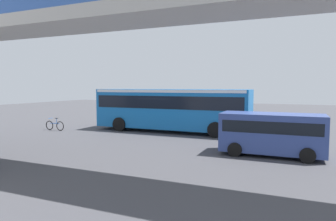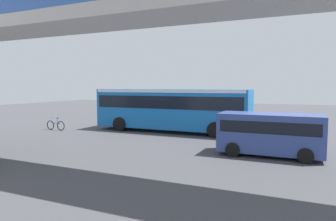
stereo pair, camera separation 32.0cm
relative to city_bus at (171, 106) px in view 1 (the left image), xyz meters
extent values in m
plane|color=#424247|center=(0.91, 0.08, -1.88)|extent=(80.00, 80.00, 0.00)
cube|color=#196BB7|center=(-0.01, 0.00, -0.17)|extent=(11.50, 2.55, 2.86)
cube|color=black|center=(-0.01, 0.00, 0.35)|extent=(11.04, 2.59, 0.90)
cube|color=white|center=(-0.01, 0.00, 1.15)|extent=(11.27, 2.58, 0.20)
cube|color=black|center=(5.76, 0.00, 0.18)|extent=(0.04, 2.24, 1.20)
cylinder|color=black|center=(3.67, 1.27, -1.36)|extent=(1.04, 0.30, 1.04)
cylinder|color=black|center=(3.67, -1.27, -1.36)|extent=(1.04, 0.30, 1.04)
cylinder|color=black|center=(-3.69, 1.27, -1.36)|extent=(1.04, 0.30, 1.04)
cylinder|color=black|center=(-3.69, -1.27, -1.36)|extent=(1.04, 0.30, 1.04)
cube|color=#33478C|center=(-7.40, 5.07, -0.77)|extent=(4.80, 1.95, 1.86)
cube|color=black|center=(-7.40, 5.07, -0.41)|extent=(4.42, 1.98, 0.56)
cylinder|color=black|center=(-5.82, 6.04, -1.54)|extent=(0.68, 0.22, 0.68)
cylinder|color=black|center=(-5.82, 4.09, -1.54)|extent=(0.68, 0.22, 0.68)
cylinder|color=black|center=(-8.99, 6.04, -1.54)|extent=(0.68, 0.22, 0.68)
cylinder|color=black|center=(-8.99, 4.09, -1.54)|extent=(0.68, 0.22, 0.68)
torus|color=black|center=(8.98, 2.88, -1.52)|extent=(0.72, 0.06, 0.72)
torus|color=black|center=(7.93, 2.88, -1.52)|extent=(0.72, 0.06, 0.72)
cube|color=blue|center=(8.46, 2.88, -1.34)|extent=(0.89, 0.04, 0.04)
cylinder|color=blue|center=(8.27, 2.88, -1.14)|extent=(0.03, 0.03, 0.40)
cube|color=black|center=(8.27, 2.88, -0.94)|extent=(0.20, 0.08, 0.04)
cylinder|color=blue|center=(8.86, 2.88, -0.97)|extent=(0.02, 0.44, 0.02)
cylinder|color=#2D2D38|center=(0.76, -2.96, -1.46)|extent=(0.32, 0.32, 0.85)
cylinder|color=#3F3F47|center=(0.76, -2.96, -0.68)|extent=(0.38, 0.38, 0.70)
sphere|color=tan|center=(0.76, -2.96, -0.20)|extent=(0.22, 0.22, 0.22)
cylinder|color=slate|center=(3.94, -3.33, -0.48)|extent=(0.08, 0.08, 2.80)
cube|color=red|center=(3.94, -3.33, 0.62)|extent=(0.04, 0.60, 0.60)
cube|color=silver|center=(-5.09, -2.19, -1.88)|extent=(2.00, 0.20, 0.01)
cube|color=silver|center=(-1.09, -2.19, -1.88)|extent=(2.00, 0.20, 0.01)
cube|color=silver|center=(2.91, -2.19, -1.88)|extent=(2.00, 0.20, 0.01)
cube|color=silver|center=(6.91, -2.19, -1.88)|extent=(2.00, 0.20, 0.01)
cube|color=#B2ADA5|center=(0.91, 10.43, 4.10)|extent=(29.80, 2.60, 0.50)
cube|color=#3359A5|center=(0.91, 9.18, 4.90)|extent=(29.80, 0.08, 1.10)
camera|label=1|loc=(-8.34, 20.17, 1.48)|focal=31.62mm
camera|label=2|loc=(-8.63, 20.04, 1.48)|focal=31.62mm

